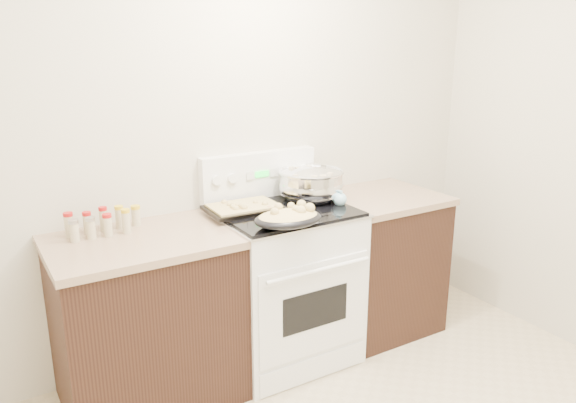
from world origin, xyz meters
TOP-DOWN VIEW (x-y plane):
  - room_shell at (0.00, 0.00)m, footprint 4.10×3.60m
  - counter_left at (-0.48, 1.43)m, footprint 0.93×0.67m
  - counter_right at (1.08, 1.43)m, footprint 0.73×0.67m
  - kitchen_range at (0.35, 1.42)m, footprint 0.78×0.73m
  - mixing_bowl at (0.60, 1.51)m, footprint 0.41×0.41m
  - roasting_pan at (0.22, 1.14)m, footprint 0.39×0.29m
  - baking_sheet at (0.14, 1.51)m, footprint 0.43×0.31m
  - wooden_spoon at (0.27, 1.45)m, footprint 0.12×0.27m
  - blue_ladle at (0.68, 1.34)m, footprint 0.13×0.27m
  - spice_jars at (-0.63, 1.59)m, footprint 0.39×0.15m

SIDE VIEW (x-z plane):
  - counter_left at x=-0.48m, z-range 0.00..0.92m
  - counter_right at x=1.08m, z-range 0.00..0.92m
  - kitchen_range at x=0.35m, z-range -0.12..1.10m
  - wooden_spoon at x=0.27m, z-range 0.93..0.98m
  - baking_sheet at x=0.14m, z-range 0.93..0.99m
  - blue_ladle at x=0.68m, z-range 0.93..1.03m
  - spice_jars at x=-0.63m, z-range 0.92..1.05m
  - roasting_pan at x=0.22m, z-range 0.93..1.05m
  - mixing_bowl at x=0.60m, z-range 0.92..1.15m
  - room_shell at x=0.00m, z-range 0.33..3.08m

